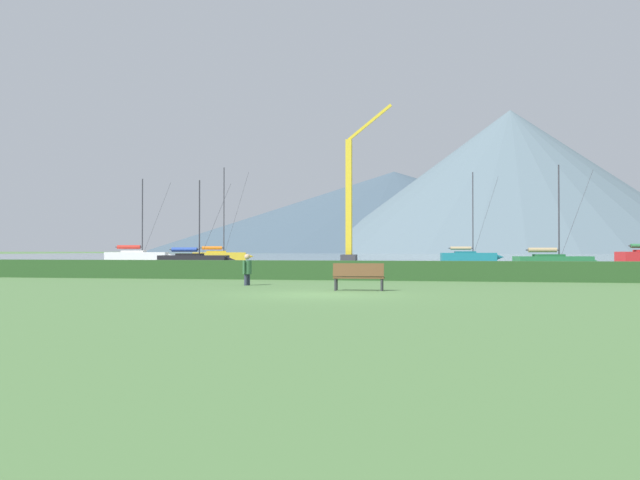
# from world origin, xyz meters

# --- Properties ---
(ground_plane) EXTENTS (1000.00, 1000.00, 0.00)m
(ground_plane) POSITION_xyz_m (0.00, 0.00, 0.00)
(ground_plane) COLOR #517A42
(harbor_water) EXTENTS (320.00, 246.00, 0.00)m
(harbor_water) POSITION_xyz_m (0.00, 137.00, 0.00)
(harbor_water) COLOR #8C9EA3
(harbor_water) RESTS_ON ground_plane
(hedge_line) EXTENTS (80.00, 1.20, 0.90)m
(hedge_line) POSITION_xyz_m (0.00, 11.00, 0.45)
(hedge_line) COLOR #284C23
(hedge_line) RESTS_ON ground_plane
(sailboat_slip_1) EXTENTS (7.91, 3.25, 11.14)m
(sailboat_slip_1) POSITION_xyz_m (4.78, 67.72, 0.66)
(sailboat_slip_1) COLOR #19707A
(sailboat_slip_1) RESTS_ON harbor_water
(sailboat_slip_2) EXTENTS (8.60, 3.97, 10.08)m
(sailboat_slip_2) POSITION_xyz_m (-34.67, 57.27, 0.70)
(sailboat_slip_2) COLOR white
(sailboat_slip_2) RESTS_ON harbor_water
(sailboat_slip_3) EXTENTS (6.99, 2.62, 7.55)m
(sailboat_slip_3) POSITION_xyz_m (-18.94, 36.38, 0.57)
(sailboat_slip_3) COLOR black
(sailboat_slip_3) RESTS_ON harbor_water
(sailboat_slip_4) EXTENTS (8.13, 4.46, 12.41)m
(sailboat_slip_4) POSITION_xyz_m (-27.66, 66.97, 0.69)
(sailboat_slip_4) COLOR gold
(sailboat_slip_4) RESTS_ON harbor_water
(sailboat_slip_7) EXTENTS (6.84, 3.29, 8.07)m
(sailboat_slip_7) POSITION_xyz_m (11.11, 35.67, 0.56)
(sailboat_slip_7) COLOR #236B38
(sailboat_slip_7) RESTS_ON harbor_water
(park_bench_near_path) EXTENTS (1.78, 0.56, 0.95)m
(park_bench_near_path) POSITION_xyz_m (0.76, 2.38, 0.53)
(park_bench_near_path) COLOR brown
(park_bench_near_path) RESTS_ON ground_plane
(person_seated_viewer) EXTENTS (0.36, 0.56, 1.25)m
(person_seated_viewer) POSITION_xyz_m (-4.15, 5.14, 0.69)
(person_seated_viewer) COLOR #2D3347
(person_seated_viewer) RESTS_ON ground_plane
(dock_crane) EXTENTS (6.83, 2.00, 20.93)m
(dock_crane) POSITION_xyz_m (-10.86, 71.59, 7.37)
(dock_crane) COLOR #333338
(dock_crane) RESTS_ON ground_plane
(distant_hill_west_ridge) EXTENTS (302.60, 302.60, 49.67)m
(distant_hill_west_ridge) POSITION_xyz_m (-38.88, 409.16, 24.84)
(distant_hill_west_ridge) COLOR #425666
(distant_hill_west_ridge) RESTS_ON ground_plane
(distant_hill_central_peak) EXTENTS (184.27, 184.27, 68.01)m
(distant_hill_central_peak) POSITION_xyz_m (25.13, 321.70, 34.00)
(distant_hill_central_peak) COLOR slate
(distant_hill_central_peak) RESTS_ON ground_plane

